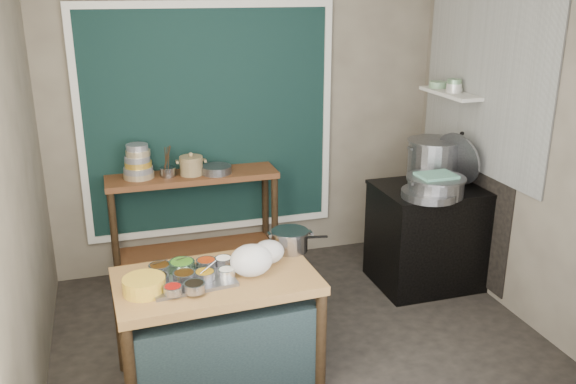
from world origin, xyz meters
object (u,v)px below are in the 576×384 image
object	(u,v)px
condiment_tray	(191,280)
stock_pot	(433,160)
back_counter	(195,225)
steamer	(436,186)
yellow_basin	(144,285)
ceramic_crock	(191,167)
prep_table	(218,329)
stove_block	(429,237)
utensil_cup	(168,172)
saucepan	(290,240)

from	to	relation	value
condiment_tray	stock_pot	world-z (taller)	stock_pot
back_counter	steamer	distance (m)	2.09
condiment_tray	yellow_basin	size ratio (longest dim) A/B	2.00
yellow_basin	ceramic_crock	size ratio (longest dim) A/B	1.22
prep_table	stock_pot	world-z (taller)	stock_pot
steamer	stove_block	bearing A→B (deg)	64.27
utensil_cup	prep_table	bearing A→B (deg)	-86.21
stove_block	back_counter	bearing A→B (deg)	158.98
stove_block	ceramic_crock	distance (m)	2.12
stove_block	yellow_basin	xyz separation A→B (m)	(-2.44, -0.93, 0.37)
stove_block	ceramic_crock	world-z (taller)	ceramic_crock
steamer	prep_table	bearing A→B (deg)	-161.10
yellow_basin	condiment_tray	bearing A→B (deg)	13.17
prep_table	steamer	bearing A→B (deg)	16.47
back_counter	steamer	size ratio (longest dim) A/B	3.02
condiment_tray	stock_pot	bearing A→B (deg)	24.68
stove_block	utensil_cup	size ratio (longest dim) A/B	6.74
back_counter	saucepan	xyz separation A→B (m)	(0.46, -1.33, 0.35)
back_counter	saucepan	world-z (taller)	back_counter
yellow_basin	saucepan	xyz separation A→B (m)	(1.01, 0.34, 0.02)
prep_table	utensil_cup	size ratio (longest dim) A/B	9.36
saucepan	yellow_basin	bearing A→B (deg)	-151.96
saucepan	utensil_cup	bearing A→B (deg)	126.55
ceramic_crock	steamer	distance (m)	2.03
stove_block	saucepan	xyz separation A→B (m)	(-1.44, -0.60, 0.40)
prep_table	stove_block	bearing A→B (deg)	20.59
condiment_tray	ceramic_crock	distance (m)	1.61
ceramic_crock	stock_pot	xyz separation A→B (m)	(1.98, -0.55, 0.04)
utensil_cup	steamer	bearing A→B (deg)	-24.48
condiment_tray	back_counter	bearing A→B (deg)	80.87
ceramic_crock	steamer	bearing A→B (deg)	-26.51
utensil_cup	steamer	xyz separation A→B (m)	(2.01, -0.91, -0.03)
condiment_tray	ceramic_crock	size ratio (longest dim) A/B	2.43
condiment_tray	stock_pot	xyz separation A→B (m)	(2.23, 1.03, 0.30)
ceramic_crock	yellow_basin	bearing A→B (deg)	-108.05
yellow_basin	utensil_cup	bearing A→B (deg)	78.44
back_counter	condiment_tray	bearing A→B (deg)	-99.13
back_counter	condiment_tray	world-z (taller)	back_counter
stove_block	condiment_tray	bearing A→B (deg)	-158.13
utensil_cup	stock_pot	xyz separation A→B (m)	(2.18, -0.56, 0.07)
back_counter	condiment_tray	distance (m)	1.64
prep_table	steamer	distance (m)	2.10
prep_table	ceramic_crock	xyz separation A→B (m)	(0.09, 1.56, 0.64)
stock_pot	back_counter	bearing A→B (deg)	163.94
stove_block	stock_pot	bearing A→B (deg)	64.44
prep_table	utensil_cup	world-z (taller)	utensil_cup
prep_table	yellow_basin	bearing A→B (deg)	-171.89
ceramic_crock	back_counter	bearing A→B (deg)	73.81
utensil_cup	ceramic_crock	bearing A→B (deg)	-3.08
back_counter	ceramic_crock	bearing A→B (deg)	-106.19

